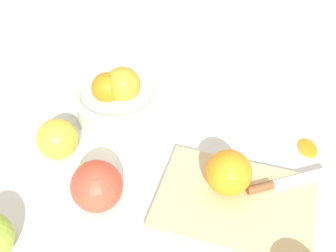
{
  "coord_description": "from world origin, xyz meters",
  "views": [
    {
      "loc": [
        0.17,
        -0.45,
        0.58
      ],
      "look_at": [
        -0.05,
        0.1,
        0.04
      ],
      "focal_mm": 47.54,
      "sensor_mm": 36.0,
      "label": 1
    }
  ],
  "objects": [
    {
      "name": "knife",
      "position": [
        0.16,
        0.05,
        0.02
      ],
      "size": [
        0.13,
        0.11,
        0.01
      ],
      "color": "silver",
      "rests_on": "cutting_board"
    },
    {
      "name": "cutting_board",
      "position": [
        0.11,
        0.0,
        0.01
      ],
      "size": [
        0.26,
        0.2,
        0.02
      ],
      "primitive_type": "cube",
      "rotation": [
        0.0,
        0.0,
        0.08
      ],
      "color": "#DBB77F",
      "rests_on": "ground_plane"
    },
    {
      "name": "apple_mid_left",
      "position": [
        -0.22,
        -0.0,
        0.04
      ],
      "size": [
        0.07,
        0.07,
        0.07
      ],
      "primitive_type": "sphere",
      "color": "gold",
      "rests_on": "ground_plane"
    },
    {
      "name": "ground_plane",
      "position": [
        0.0,
        0.0,
        0.0
      ],
      "size": [
        2.4,
        2.4,
        0.0
      ],
      "primitive_type": "plane",
      "color": "silver"
    },
    {
      "name": "citrus_peel",
      "position": [
        0.2,
        0.18,
        0.0
      ],
      "size": [
        0.05,
        0.06,
        0.01
      ],
      "primitive_type": "ellipsoid",
      "rotation": [
        0.0,
        0.0,
        5.1
      ],
      "color": "orange",
      "rests_on": "ground_plane"
    },
    {
      "name": "apple_front_left",
      "position": [
        -0.1,
        -0.07,
        0.04
      ],
      "size": [
        0.08,
        0.08,
        0.08
      ],
      "primitive_type": "sphere",
      "color": "#D6422D",
      "rests_on": "ground_plane"
    },
    {
      "name": "bowl",
      "position": [
        -0.17,
        0.14,
        0.04
      ],
      "size": [
        0.17,
        0.17,
        0.1
      ],
      "color": "beige",
      "rests_on": "ground_plane"
    },
    {
      "name": "orange_on_board",
      "position": [
        0.09,
        0.02,
        0.05
      ],
      "size": [
        0.07,
        0.07,
        0.07
      ],
      "primitive_type": "sphere",
      "color": "orange",
      "rests_on": "cutting_board"
    }
  ]
}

